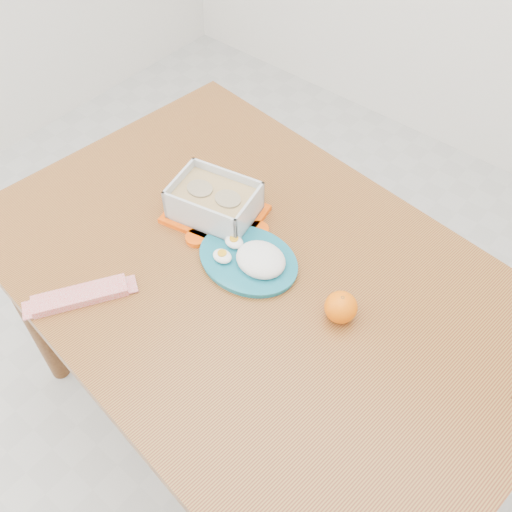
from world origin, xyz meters
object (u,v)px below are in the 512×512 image
Objects in this scene: dining_table at (256,297)px; food_container at (214,202)px; rice_plate at (252,258)px; orange_fruit at (341,307)px.

food_container reaches higher than dining_table.
dining_table is at bearing -35.58° from rice_plate.
dining_table is 0.12m from rice_plate.
orange_fruit is 0.23m from rice_plate.
dining_table is 0.25m from food_container.
dining_table is 0.24m from orange_fruit.
food_container is (-0.19, 0.07, 0.14)m from dining_table.
orange_fruit is (0.21, 0.02, 0.13)m from dining_table.
orange_fruit is at bearing 12.79° from dining_table.
rice_plate is at bearing -32.01° from food_container.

